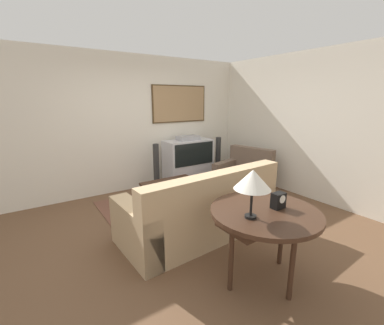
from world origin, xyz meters
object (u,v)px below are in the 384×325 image
object	(u,v)px
couch	(201,211)
armchair	(244,177)
coffee_table	(172,185)
console_table	(265,217)
speaker_tower_left	(156,169)
tv	(188,161)
mantel_clock	(278,201)
speaker_tower_right	(218,159)
table_lamp	(253,180)

from	to	relation	value
couch	armchair	world-z (taller)	couch
coffee_table	console_table	world-z (taller)	console_table
armchair	speaker_tower_left	xyz separation A→B (m)	(-1.49, 0.98, 0.17)
tv	mantel_clock	xyz separation A→B (m)	(-0.93, -3.11, 0.36)
tv	speaker_tower_right	world-z (taller)	tv
couch	speaker_tower_right	distance (m)	2.68
coffee_table	table_lamp	world-z (taller)	table_lamp
tv	table_lamp	bearing A→B (deg)	-113.05
tv	coffee_table	bearing A→B (deg)	-136.78
tv	mantel_clock	distance (m)	3.27
coffee_table	armchair	bearing A→B (deg)	-6.70
speaker_tower_left	speaker_tower_right	distance (m)	1.61
console_table	speaker_tower_left	distance (m)	3.05
tv	armchair	size ratio (longest dim) A/B	0.94
console_table	speaker_tower_left	world-z (taller)	speaker_tower_left
armchair	speaker_tower_left	world-z (taller)	speaker_tower_left
tv	couch	xyz separation A→B (m)	(-1.07, -1.96, -0.17)
coffee_table	mantel_clock	world-z (taller)	mantel_clock
couch	console_table	distance (m)	1.18
couch	armchair	bearing A→B (deg)	-154.95
couch	speaker_tower_left	size ratio (longest dim) A/B	2.24
coffee_table	table_lamp	size ratio (longest dim) A/B	2.11
table_lamp	mantel_clock	world-z (taller)	table_lamp
console_table	speaker_tower_right	xyz separation A→B (m)	(1.88, 3.02, -0.25)
table_lamp	speaker_tower_right	size ratio (longest dim) A/B	0.47
console_table	table_lamp	xyz separation A→B (m)	(-0.24, -0.03, 0.43)
coffee_table	couch	bearing A→B (deg)	-98.64
tv	console_table	bearing A→B (deg)	-109.32
console_table	speaker_tower_right	distance (m)	3.57
couch	mantel_clock	world-z (taller)	couch
coffee_table	mantel_clock	bearing A→B (deg)	-90.95
armchair	console_table	xyz separation A→B (m)	(-1.77, -2.05, 0.42)
armchair	table_lamp	world-z (taller)	table_lamp
speaker_tower_left	speaker_tower_right	bearing A→B (deg)	0.00
couch	speaker_tower_right	xyz separation A→B (m)	(1.87, 1.91, 0.13)
tv	table_lamp	xyz separation A→B (m)	(-1.32, -3.11, 0.64)
couch	coffee_table	distance (m)	1.13
tv	mantel_clock	world-z (taller)	tv
couch	table_lamp	world-z (taller)	table_lamp
coffee_table	speaker_tower_right	world-z (taller)	speaker_tower_right
speaker_tower_right	mantel_clock	bearing A→B (deg)	-119.62
speaker_tower_left	speaker_tower_right	xyz separation A→B (m)	(1.61, 0.00, 0.00)
tv	couch	bearing A→B (deg)	-118.56
table_lamp	coffee_table	bearing A→B (deg)	79.35
mantel_clock	speaker_tower_right	world-z (taller)	speaker_tower_right
couch	armchair	size ratio (longest dim) A/B	1.92
tv	couch	distance (m)	2.24
couch	mantel_clock	distance (m)	1.27
tv	couch	world-z (taller)	tv
speaker_tower_right	coffee_table	bearing A→B (deg)	-155.03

